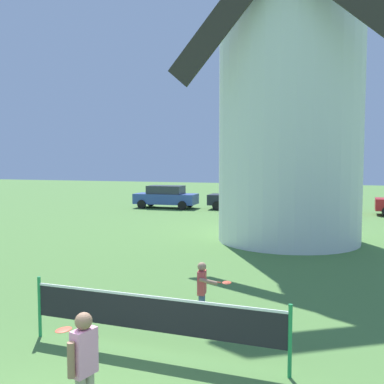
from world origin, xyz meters
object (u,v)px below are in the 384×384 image
Objects in this scene: tennis_net at (151,314)px; player_far at (203,287)px; parked_car_green at (316,200)px; player_near at (83,361)px; parked_car_black at (241,198)px; windmill at (290,58)px; parked_car_blue at (166,196)px.

player_far is at bearing 79.30° from tennis_net.
player_far is at bearing -93.32° from parked_car_green.
parked_car_green is at bearing 86.68° from player_far.
parked_car_green is at bearing 86.42° from player_near.
player_far reaches higher than tennis_net.
parked_car_black is 4.86m from parked_car_green.
parked_car_green reaches higher than player_far.
windmill is 3.23× the size of tennis_net.
windmill is 14.63m from player_near.
parked_car_blue is 1.00× the size of parked_car_black.
tennis_net is 1.95m from player_near.
parked_car_black is (-3.38, 21.61, 0.13)m from tennis_net.
windmill is at bearing 85.42° from tennis_net.
player_far is (0.33, 1.73, -0.01)m from tennis_net.
parked_car_blue is at bearing 110.59° from player_near.
parked_car_blue is at bearing -171.97° from parked_car_black.
parked_car_blue is at bearing 114.92° from player_far.
windmill is 10.54× the size of player_near.
parked_car_green is at bearing -0.88° from parked_car_black.
windmill is at bearing 86.57° from player_far.
windmill is at bearing 86.13° from player_near.
tennis_net is 21.59m from parked_car_green.
parked_car_black is (5.19, 0.73, 0.00)m from parked_car_blue.
tennis_net is at bearing 90.20° from player_near.
windmill is 3.32× the size of parked_car_black.
player_near is at bearing -94.98° from player_far.
parked_car_blue is at bearing 134.16° from windmill.
parked_car_blue is (-8.90, 19.14, 0.14)m from player_far.
player_far is (-0.56, -9.40, -6.61)m from windmill.
tennis_net is 3.26× the size of player_near.
tennis_net is (-0.89, -11.14, -6.60)m from windmill.
player_far is 0.27× the size of parked_car_black.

